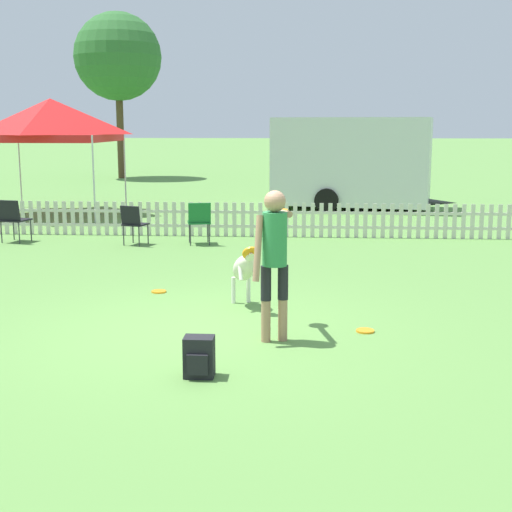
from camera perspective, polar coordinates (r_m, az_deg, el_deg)
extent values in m
plane|color=#5B8C42|center=(8.61, -3.96, -6.09)|extent=(240.00, 240.00, 0.00)
cylinder|color=tan|center=(8.17, 0.79, -5.22)|extent=(0.11, 0.11, 0.49)
cylinder|color=black|center=(8.06, 0.80, -2.19)|extent=(0.12, 0.12, 0.40)
cylinder|color=tan|center=(8.22, 2.15, -5.13)|extent=(0.11, 0.11, 0.49)
cylinder|color=black|center=(8.11, 2.17, -2.12)|extent=(0.12, 0.12, 0.40)
cylinder|color=#2D8447|center=(7.99, 1.51, 1.36)|extent=(0.35, 0.35, 0.61)
sphere|color=tan|center=(7.93, 1.52, 4.40)|extent=(0.24, 0.24, 0.24)
cylinder|color=tan|center=(7.90, 0.15, 0.62)|extent=(0.13, 0.22, 0.74)
cylinder|color=tan|center=(8.36, 2.26, 3.43)|extent=(0.22, 0.74, 0.14)
cylinder|color=orange|center=(8.73, 1.86, 3.34)|extent=(0.22, 0.22, 0.02)
cylinder|color=orange|center=(8.72, 1.86, 3.51)|extent=(0.22, 0.22, 0.02)
cylinder|color=orange|center=(8.72, 1.87, 3.68)|extent=(0.22, 0.22, 0.02)
ellipsoid|color=beige|center=(9.64, -0.92, -0.97)|extent=(0.48, 0.70, 0.57)
ellipsoid|color=white|center=(9.65, -0.92, -1.28)|extent=(0.26, 0.36, 0.28)
sphere|color=beige|center=(9.30, -0.52, 0.02)|extent=(0.15, 0.15, 0.15)
cone|color=beige|center=(9.23, -0.44, 0.22)|extent=(0.12, 0.15, 0.13)
cylinder|color=orange|center=(9.23, -0.44, 0.22)|extent=(0.25, 0.21, 0.19)
cone|color=beige|center=(9.32, -0.28, 0.42)|extent=(0.05, 0.05, 0.07)
cone|color=beige|center=(9.30, -0.82, 0.40)|extent=(0.05, 0.05, 0.07)
cylinder|color=white|center=(9.96, -0.61, -2.68)|extent=(0.06, 0.06, 0.37)
cylinder|color=white|center=(9.92, -1.82, -2.75)|extent=(0.06, 0.06, 0.37)
cylinder|color=white|center=(9.49, -0.14, -1.03)|extent=(0.10, 0.18, 0.29)
cylinder|color=white|center=(9.45, -1.28, -1.09)|extent=(0.10, 0.18, 0.29)
cone|color=beige|center=(10.03, -1.39, -1.26)|extent=(0.15, 0.30, 0.21)
cylinder|color=orange|center=(8.70, 8.73, -5.94)|extent=(0.22, 0.22, 0.02)
cylinder|color=orange|center=(10.68, -7.78, -2.83)|extent=(0.22, 0.22, 0.02)
cube|color=black|center=(7.10, -4.57, -8.03)|extent=(0.30, 0.22, 0.41)
cube|color=black|center=(7.00, -4.72, -8.68)|extent=(0.21, 0.04, 0.20)
cube|color=beige|center=(15.78, -0.35, 2.38)|extent=(17.10, 0.04, 0.06)
cube|color=beige|center=(15.74, -0.35, 3.53)|extent=(17.10, 0.04, 0.06)
cube|color=beige|center=(17.09, -19.34, 2.93)|extent=(0.09, 0.02, 0.76)
cube|color=beige|center=(17.02, -18.75, 2.93)|extent=(0.09, 0.02, 0.76)
cube|color=beige|center=(16.95, -18.15, 2.94)|extent=(0.09, 0.02, 0.76)
cube|color=beige|center=(16.88, -17.54, 2.94)|extent=(0.09, 0.02, 0.76)
cube|color=beige|center=(16.81, -16.93, 2.94)|extent=(0.09, 0.02, 0.76)
cube|color=beige|center=(16.74, -16.31, 2.95)|extent=(0.09, 0.02, 0.76)
cube|color=beige|center=(16.67, -15.69, 2.95)|extent=(0.09, 0.02, 0.76)
cube|color=beige|center=(16.61, -15.07, 2.95)|extent=(0.09, 0.02, 0.76)
cube|color=beige|center=(16.55, -14.44, 2.96)|extent=(0.09, 0.02, 0.76)
cube|color=beige|center=(16.49, -13.80, 2.96)|extent=(0.09, 0.02, 0.76)
cube|color=beige|center=(16.43, -13.16, 2.96)|extent=(0.09, 0.02, 0.76)
cube|color=beige|center=(16.38, -12.52, 2.96)|extent=(0.09, 0.02, 0.76)
cube|color=beige|center=(16.33, -11.87, 2.96)|extent=(0.09, 0.02, 0.76)
cube|color=beige|center=(16.28, -11.22, 2.97)|extent=(0.09, 0.02, 0.76)
cube|color=beige|center=(16.23, -10.56, 2.97)|extent=(0.09, 0.02, 0.76)
cube|color=beige|center=(16.18, -9.90, 2.97)|extent=(0.09, 0.02, 0.76)
cube|color=beige|center=(16.14, -9.24, 2.97)|extent=(0.09, 0.02, 0.76)
cube|color=beige|center=(16.09, -8.57, 2.97)|extent=(0.09, 0.02, 0.76)
cube|color=beige|center=(16.05, -7.90, 2.96)|extent=(0.09, 0.02, 0.76)
cube|color=beige|center=(16.02, -7.23, 2.96)|extent=(0.09, 0.02, 0.76)
cube|color=beige|center=(15.98, -6.55, 2.96)|extent=(0.09, 0.02, 0.76)
cube|color=beige|center=(15.95, -5.87, 2.96)|extent=(0.09, 0.02, 0.76)
cube|color=beige|center=(15.92, -5.19, 2.96)|extent=(0.09, 0.02, 0.76)
cube|color=beige|center=(15.89, -4.50, 2.95)|extent=(0.09, 0.02, 0.76)
cube|color=beige|center=(15.86, -3.82, 2.95)|extent=(0.09, 0.02, 0.76)
cube|color=beige|center=(15.84, -3.13, 2.95)|extent=(0.09, 0.02, 0.76)
cube|color=beige|center=(15.81, -2.43, 2.94)|extent=(0.09, 0.02, 0.76)
cube|color=beige|center=(15.79, -1.74, 2.94)|extent=(0.09, 0.02, 0.76)
cube|color=beige|center=(15.78, -1.04, 2.93)|extent=(0.09, 0.02, 0.76)
cube|color=beige|center=(15.76, -0.35, 2.93)|extent=(0.09, 0.02, 0.76)
cube|color=beige|center=(15.75, 0.35, 2.92)|extent=(0.09, 0.02, 0.76)
cube|color=beige|center=(15.74, 1.05, 2.91)|extent=(0.09, 0.02, 0.76)
cube|color=beige|center=(15.73, 1.75, 2.91)|extent=(0.09, 0.02, 0.76)
cube|color=beige|center=(15.72, 2.45, 2.90)|extent=(0.09, 0.02, 0.76)
cube|color=beige|center=(15.72, 3.15, 2.89)|extent=(0.09, 0.02, 0.76)
cube|color=beige|center=(15.72, 3.85, 2.88)|extent=(0.09, 0.02, 0.76)
cube|color=beige|center=(15.72, 4.55, 2.87)|extent=(0.09, 0.02, 0.76)
cube|color=beige|center=(15.72, 5.25, 2.86)|extent=(0.09, 0.02, 0.76)
cube|color=beige|center=(15.73, 5.95, 2.85)|extent=(0.09, 0.02, 0.76)
cube|color=beige|center=(15.74, 6.65, 2.84)|extent=(0.09, 0.02, 0.76)
cube|color=beige|center=(15.75, 7.35, 2.83)|extent=(0.09, 0.02, 0.76)
cube|color=beige|center=(15.76, 8.05, 2.82)|extent=(0.09, 0.02, 0.76)
cube|color=beige|center=(15.78, 8.75, 2.81)|extent=(0.09, 0.02, 0.76)
cube|color=beige|center=(15.80, 9.44, 2.80)|extent=(0.09, 0.02, 0.76)
cube|color=beige|center=(15.82, 10.13, 2.79)|extent=(0.09, 0.02, 0.76)
cube|color=beige|center=(15.84, 10.83, 2.78)|extent=(0.09, 0.02, 0.76)
cube|color=beige|center=(15.86, 11.52, 2.76)|extent=(0.09, 0.02, 0.76)
cube|color=beige|center=(15.89, 12.20, 2.75)|extent=(0.09, 0.02, 0.76)
cube|color=beige|center=(15.92, 12.89, 2.74)|extent=(0.09, 0.02, 0.76)
cube|color=beige|center=(15.95, 13.57, 2.72)|extent=(0.09, 0.02, 0.76)
cube|color=beige|center=(15.98, 14.25, 2.71)|extent=(0.09, 0.02, 0.76)
cube|color=beige|center=(16.02, 14.93, 2.69)|extent=(0.09, 0.02, 0.76)
cube|color=beige|center=(16.06, 15.60, 2.68)|extent=(0.09, 0.02, 0.76)
cube|color=beige|center=(16.10, 16.27, 2.66)|extent=(0.09, 0.02, 0.76)
cube|color=beige|center=(16.14, 16.93, 2.65)|extent=(0.09, 0.02, 0.76)
cube|color=beige|center=(16.19, 17.60, 2.63)|extent=(0.09, 0.02, 0.76)
cube|color=beige|center=(16.23, 18.26, 2.62)|extent=(0.09, 0.02, 0.76)
cube|color=beige|center=(16.28, 18.91, 2.60)|extent=(0.09, 0.02, 0.76)
cube|color=beige|center=(16.33, 19.56, 2.58)|extent=(0.09, 0.02, 0.76)
cylinder|color=#333338|center=(15.95, -17.56, 2.00)|extent=(0.02, 0.02, 0.47)
cylinder|color=#333338|center=(16.19, -18.82, 2.05)|extent=(0.02, 0.02, 0.47)
cylinder|color=#333338|center=(15.60, -18.42, 1.77)|extent=(0.02, 0.02, 0.47)
cylinder|color=#333338|center=(15.85, -19.70, 1.82)|extent=(0.02, 0.02, 0.47)
cube|color=black|center=(15.87, -18.67, 2.75)|extent=(0.60, 0.60, 0.03)
cube|color=black|center=(15.66, -19.19, 3.44)|extent=(0.51, 0.20, 0.44)
cylinder|color=#333338|center=(14.98, -8.64, 1.77)|extent=(0.02, 0.02, 0.42)
cylinder|color=#333338|center=(15.16, -9.82, 1.84)|extent=(0.02, 0.02, 0.42)
cylinder|color=#333338|center=(14.67, -9.34, 1.56)|extent=(0.02, 0.02, 0.42)
cylinder|color=#333338|center=(14.86, -10.55, 1.64)|extent=(0.02, 0.02, 0.42)
cube|color=black|center=(14.88, -9.61, 2.51)|extent=(0.54, 0.54, 0.03)
cube|color=black|center=(14.69, -10.02, 3.19)|extent=(0.43, 0.21, 0.40)
cylinder|color=#333338|center=(15.05, -3.87, 1.96)|extent=(0.02, 0.02, 0.45)
cylinder|color=#333338|center=(15.03, -5.35, 1.92)|extent=(0.02, 0.02, 0.45)
cylinder|color=#333338|center=(14.67, -3.76, 1.74)|extent=(0.02, 0.02, 0.45)
cylinder|color=#333338|center=(14.65, -5.27, 1.70)|extent=(0.02, 0.02, 0.45)
cube|color=#19662D|center=(14.82, -4.58, 2.70)|extent=(0.54, 0.54, 0.03)
cube|color=#19662D|center=(14.58, -4.54, 3.43)|extent=(0.47, 0.18, 0.43)
cylinder|color=silver|center=(18.40, -12.85, 6.00)|extent=(0.04, 0.04, 2.19)
cylinder|color=silver|center=(22.44, -18.36, 6.50)|extent=(0.04, 0.04, 2.19)
cylinder|color=silver|center=(21.45, -10.43, 6.69)|extent=(0.04, 0.04, 2.19)
cube|color=red|center=(20.35, -16.02, 9.07)|extent=(3.17, 3.17, 0.20)
pyramid|color=red|center=(20.35, -16.10, 10.69)|extent=(3.17, 3.17, 0.95)
cube|color=silver|center=(21.16, 7.73, 7.54)|extent=(4.79, 3.10, 2.49)
cone|color=#3F3F42|center=(21.07, 14.74, 4.16)|extent=(0.82, 0.35, 0.20)
cylinder|color=black|center=(22.44, 6.64, 5.02)|extent=(0.70, 0.31, 0.68)
cylinder|color=black|center=(20.19, 5.67, 4.44)|extent=(0.70, 0.31, 0.68)
cylinder|color=#4C3823|center=(33.61, -10.80, 9.86)|extent=(0.32, 0.32, 4.37)
sphere|color=#2D662D|center=(33.74, -11.00, 15.40)|extent=(3.91, 3.91, 3.91)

